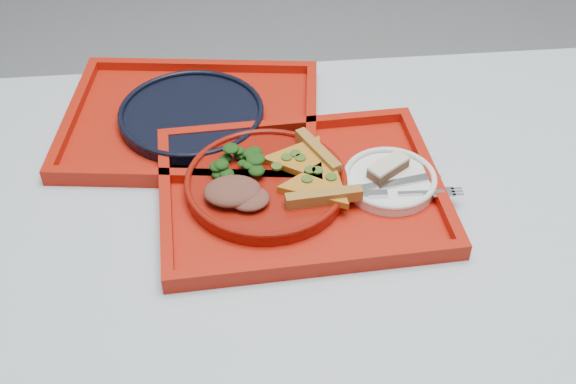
# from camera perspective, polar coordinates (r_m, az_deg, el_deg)

# --- Properties ---
(table) EXTENTS (1.60, 0.80, 0.75)m
(table) POSITION_cam_1_polar(r_m,az_deg,el_deg) (1.25, 9.45, -2.24)
(table) COLOR #B1BDC6
(table) RESTS_ON ground
(tray_main) EXTENTS (0.47, 0.37, 0.01)m
(tray_main) POSITION_cam_1_polar(r_m,az_deg,el_deg) (1.17, 1.00, -0.13)
(tray_main) COLOR #A91608
(tray_main) RESTS_ON table
(tray_far) EXTENTS (0.49, 0.41, 0.01)m
(tray_far) POSITION_cam_1_polar(r_m,az_deg,el_deg) (1.33, -7.57, 5.50)
(tray_far) COLOR #A91608
(tray_far) RESTS_ON table
(dinner_plate) EXTENTS (0.26, 0.26, 0.02)m
(dinner_plate) POSITION_cam_1_polar(r_m,az_deg,el_deg) (1.16, -1.74, 0.57)
(dinner_plate) COLOR maroon
(dinner_plate) RESTS_ON tray_main
(side_plate) EXTENTS (0.15, 0.15, 0.01)m
(side_plate) POSITION_cam_1_polar(r_m,az_deg,el_deg) (1.18, 8.02, 0.80)
(side_plate) COLOR white
(side_plate) RESTS_ON tray_main
(navy_plate) EXTENTS (0.26, 0.26, 0.02)m
(navy_plate) POSITION_cam_1_polar(r_m,az_deg,el_deg) (1.32, -7.62, 5.98)
(navy_plate) COLOR black
(navy_plate) RESTS_ON tray_far
(pizza_slice_a) EXTENTS (0.13, 0.15, 0.02)m
(pizza_slice_a) POSITION_cam_1_polar(r_m,az_deg,el_deg) (1.14, 2.49, 0.75)
(pizza_slice_a) COLOR gold
(pizza_slice_a) RESTS_ON dinner_plate
(pizza_slice_b) EXTENTS (0.17, 0.16, 0.02)m
(pizza_slice_b) POSITION_cam_1_polar(r_m,az_deg,el_deg) (1.18, 1.04, 2.71)
(pizza_slice_b) COLOR gold
(pizza_slice_b) RESTS_ON dinner_plate
(salad_heap) EXTENTS (0.08, 0.07, 0.04)m
(salad_heap) POSITION_cam_1_polar(r_m,az_deg,el_deg) (1.17, -3.97, 2.63)
(salad_heap) COLOR black
(salad_heap) RESTS_ON dinner_plate
(meat_portion) EXTENTS (0.09, 0.07, 0.03)m
(meat_portion) POSITION_cam_1_polar(r_m,az_deg,el_deg) (1.12, -4.40, 0.06)
(meat_portion) COLOR brown
(meat_portion) RESTS_ON dinner_plate
(dessert_bar) EXTENTS (0.07, 0.07, 0.02)m
(dessert_bar) POSITION_cam_1_polar(r_m,az_deg,el_deg) (1.18, 7.92, 1.95)
(dessert_bar) COLOR #492618
(dessert_bar) RESTS_ON side_plate
(knife) EXTENTS (0.18, 0.05, 0.01)m
(knife) POSITION_cam_1_polar(r_m,az_deg,el_deg) (1.16, 7.76, 0.62)
(knife) COLOR silver
(knife) RESTS_ON side_plate
(fork) EXTENTS (0.19, 0.03, 0.01)m
(fork) POSITION_cam_1_polar(r_m,az_deg,el_deg) (1.15, 8.59, -0.09)
(fork) COLOR silver
(fork) RESTS_ON side_plate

